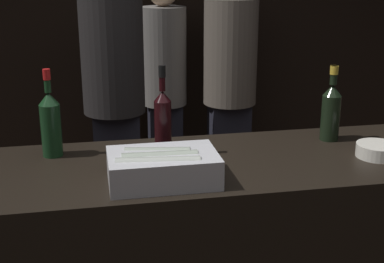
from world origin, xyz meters
TOP-DOWN VIEW (x-y plane):
  - wall_back_chalkboard at (0.00, 2.62)m, footprint 6.40×0.06m
  - ice_bin_with_bottles at (-0.15, 0.17)m, footprint 0.40×0.26m
  - bowl_white at (0.76, 0.26)m, footprint 0.17×0.17m
  - champagne_bottle at (0.66, 0.51)m, footprint 0.08×0.08m
  - red_wine_bottle_burgundy at (-0.56, 0.53)m, footprint 0.08×0.08m
  - red_wine_bottle_black_foil at (-0.11, 0.45)m, footprint 0.07×0.07m
  - person_in_hoodie at (-0.24, 1.79)m, footprint 0.40×0.40m
  - person_blond_tee at (0.15, 2.25)m, footprint 0.33×0.33m
  - person_grey_polo at (0.60, 2.04)m, footprint 0.38×0.38m

SIDE VIEW (x-z plane):
  - person_blond_tee at x=0.15m, z-range 0.11..1.81m
  - person_grey_polo at x=0.60m, z-range 0.10..1.87m
  - person_in_hoodie at x=-0.24m, z-range 0.11..1.96m
  - bowl_white at x=0.76m, z-range 1.03..1.09m
  - ice_bin_with_bottles at x=-0.15m, z-range 1.04..1.15m
  - champagne_bottle at x=0.66m, z-range 1.00..1.34m
  - red_wine_bottle_burgundy at x=-0.56m, z-range 1.00..1.36m
  - red_wine_bottle_black_foil at x=-0.11m, z-range 0.99..1.37m
  - wall_back_chalkboard at x=0.00m, z-range 0.00..2.80m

